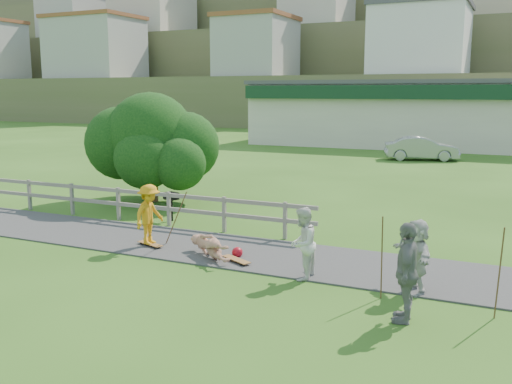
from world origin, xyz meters
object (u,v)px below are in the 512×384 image
skater_rider (149,218)px  tree (151,154)px  bbq (171,207)px  car_silver (421,148)px  spectator_a (302,244)px  spectator_b (406,272)px  spectator_d (416,256)px  skater_fallen (210,246)px

skater_rider → tree: bearing=37.1°
tree → bbq: 3.97m
skater_rider → car_silver: bearing=-5.7°
bbq → spectator_a: bearing=-12.5°
spectator_b → spectator_d: 1.62m
tree → spectator_a: bearing=-36.7°
car_silver → tree: 19.79m
skater_rider → bbq: bearing=25.3°
spectator_b → tree: bearing=-130.6°
bbq → car_silver: bearing=96.9°
skater_rider → spectator_b: (7.34, -2.26, 0.12)m
spectator_a → tree: 10.80m
spectator_b → car_silver: 26.50m
skater_rider → tree: 6.91m
tree → bbq: tree is taller
skater_fallen → spectator_d: bearing=-58.7°
skater_fallen → spectator_b: 5.71m
skater_fallen → spectator_d: (5.22, -0.41, 0.49)m
skater_fallen → skater_rider: bearing=119.1°
bbq → spectator_b: bearing=-11.7°
spectator_d → tree: bearing=-153.5°
skater_fallen → tree: size_ratio=0.32×
skater_fallen → spectator_a: 2.82m
car_silver → bbq: (-4.77, -20.97, -0.26)m
tree → skater_rider: bearing=-55.5°
spectator_a → spectator_b: 2.98m
tree → spectator_d: bearing=-29.4°
spectator_b → tree: size_ratio=0.35×
spectator_d → car_silver: 24.89m
spectator_a → spectator_b: spectator_b is taller
spectator_d → spectator_b: bearing=-31.2°
spectator_b → spectator_d: size_ratio=1.17×
spectator_a → spectator_d: 2.51m
skater_fallen → car_silver: size_ratio=0.39×
tree → spectator_b: bearing=-35.2°
skater_rider → spectator_d: bearing=-92.4°
spectator_a → skater_fallen: bearing=-102.5°
skater_fallen → spectator_a: bearing=-65.8°
spectator_d → tree: 12.82m
spectator_a → car_silver: spectator_a is taller
spectator_b → bbq: spectator_b is taller
skater_rider → spectator_b: spectator_b is taller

